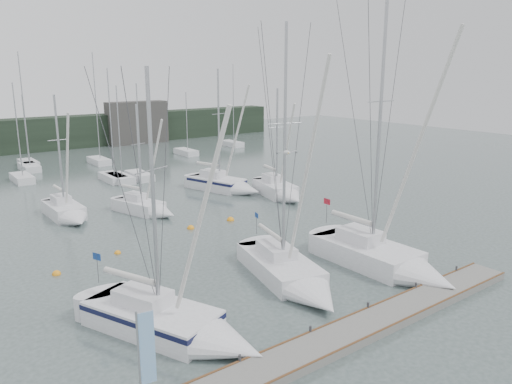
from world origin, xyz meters
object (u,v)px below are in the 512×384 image
sailboat_mid_c (149,209)px  sailboat_mid_d (228,185)px  buoy_a (118,253)px  dock_banner (144,355)px  sailboat_near_left (182,328)px  buoy_c (57,274)px  buoy_d (191,229)px  buoy_b (231,220)px  sailboat_near_right (392,263)px  sailboat_mid_e (281,192)px  sailboat_near_center (296,279)px  sailboat_mid_b (69,214)px

sailboat_mid_c → sailboat_mid_d: bearing=-2.0°
buoy_a → dock_banner: 18.04m
sailboat_mid_d → dock_banner: (-21.60, -27.18, 2.16)m
sailboat_near_left → buoy_c: (-2.50, 11.32, -0.60)m
buoy_a → buoy_d: 6.95m
sailboat_near_left → sailboat_mid_c: sailboat_near_left is taller
buoy_b → buoy_d: (-3.75, 0.06, 0.00)m
sailboat_mid_c → buoy_d: (0.91, -5.64, -0.51)m
sailboat_mid_d → dock_banner: size_ratio=3.26×
sailboat_near_right → buoy_a: (-12.27, 13.42, -0.64)m
sailboat_mid_e → buoy_c: 23.80m
sailboat_near_right → buoy_a: sailboat_near_right is taller
sailboat_mid_e → buoy_a: 19.25m
dock_banner → buoy_d: 22.57m
sailboat_mid_e → sailboat_near_left: bearing=-127.3°
sailboat_mid_e → sailboat_mid_c: bearing=-178.8°
sailboat_near_center → sailboat_near_right: (6.20, -1.95, 0.11)m
sailboat_mid_b → sailboat_mid_c: (6.06, -2.48, -0.03)m
sailboat_near_center → sailboat_mid_d: size_ratio=1.20×
sailboat_near_left → sailboat_near_right: 14.18m
sailboat_near_left → buoy_d: 16.69m
sailboat_near_center → buoy_a: size_ratio=34.88×
sailboat_mid_e → buoy_d: size_ratio=19.67×
buoy_a → buoy_b: size_ratio=0.74×
dock_banner → sailboat_near_left: bearing=58.5°
sailboat_near_center → sailboat_mid_c: 18.88m
sailboat_near_center → buoy_a: sailboat_near_center is taller
buoy_b → buoy_c: (-14.85, -2.91, 0.00)m
sailboat_mid_c → buoy_d: bearing=-98.6°
sailboat_mid_d → buoy_c: (-20.35, -11.47, -0.63)m
sailboat_mid_b → buoy_b: (10.71, -8.19, -0.54)m
buoy_a → buoy_c: 4.55m
sailboat_near_right → sailboat_mid_e: bearing=70.4°
sailboat_near_right → buoy_c: 20.66m
sailboat_mid_e → dock_banner: (-24.25, -21.79, 2.20)m
sailboat_mid_c → dock_banner: (-11.45, -24.32, 2.28)m
sailboat_near_center → sailboat_mid_d: sailboat_near_center is taller
sailboat_near_left → sailboat_near_right: sailboat_near_right is taller
sailboat_near_center → dock_banner: sailboat_near_center is taller
sailboat_mid_d → buoy_b: size_ratio=21.56×
buoy_c → sailboat_near_right: bearing=-36.3°
sailboat_near_right → buoy_b: size_ratio=28.79×
buoy_d → sailboat_mid_b: bearing=130.6°
sailboat_near_right → buoy_a: size_ratio=38.86×
sailboat_near_right → sailboat_mid_e: 19.37m
sailboat_mid_d → dock_banner: bearing=-145.3°
sailboat_near_center → sailboat_mid_d: (9.89, 21.74, 0.10)m
sailboat_mid_c → sailboat_near_right: bearing=-90.5°
buoy_a → sailboat_near_right: bearing=-47.6°
sailboat_near_right → buoy_c: size_ratio=33.21×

